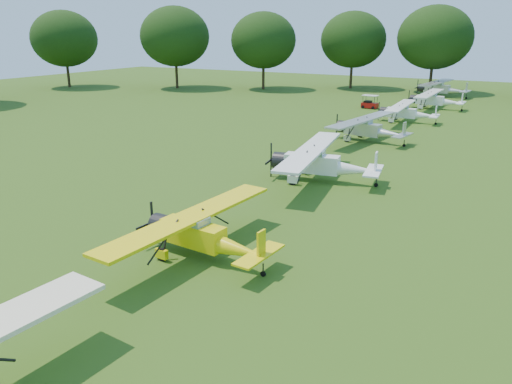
{
  "coord_description": "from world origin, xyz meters",
  "views": [
    {
      "loc": [
        11.74,
        -24.85,
        9.24
      ],
      "look_at": [
        0.22,
        -3.72,
        1.4
      ],
      "focal_mm": 35.0,
      "sensor_mm": 36.0,
      "label": 1
    }
  ],
  "objects_px": {
    "aircraft_3": "(320,161)",
    "aircraft_5": "(406,111)",
    "aircraft_4": "(368,128)",
    "aircraft_6": "(434,99)",
    "golf_cart": "(369,104)",
    "aircraft_7": "(441,88)",
    "aircraft_2": "(201,233)"
  },
  "relations": [
    {
      "from": "aircraft_4",
      "to": "aircraft_2",
      "type": "bearing_deg",
      "value": -79.62
    },
    {
      "from": "aircraft_2",
      "to": "aircraft_6",
      "type": "distance_m",
      "value": 48.31
    },
    {
      "from": "aircraft_3",
      "to": "aircraft_2",
      "type": "bearing_deg",
      "value": -99.53
    },
    {
      "from": "aircraft_3",
      "to": "aircraft_4",
      "type": "distance_m",
      "value": 13.16
    },
    {
      "from": "aircraft_6",
      "to": "aircraft_7",
      "type": "bearing_deg",
      "value": 97.08
    },
    {
      "from": "aircraft_5",
      "to": "aircraft_6",
      "type": "height_order",
      "value": "aircraft_6"
    },
    {
      "from": "aircraft_2",
      "to": "aircraft_4",
      "type": "height_order",
      "value": "aircraft_4"
    },
    {
      "from": "aircraft_4",
      "to": "aircraft_5",
      "type": "distance_m",
      "value": 11.22
    },
    {
      "from": "aircraft_5",
      "to": "aircraft_2",
      "type": "bearing_deg",
      "value": -91.92
    },
    {
      "from": "aircraft_2",
      "to": "aircraft_5",
      "type": "relative_size",
      "value": 1.01
    },
    {
      "from": "aircraft_2",
      "to": "aircraft_5",
      "type": "distance_m",
      "value": 37.24
    },
    {
      "from": "aircraft_2",
      "to": "aircraft_6",
      "type": "height_order",
      "value": "aircraft_6"
    },
    {
      "from": "aircraft_4",
      "to": "aircraft_6",
      "type": "xyz_separation_m",
      "value": [
        1.61,
        22.25,
        -0.0
      ]
    },
    {
      "from": "aircraft_5",
      "to": "aircraft_6",
      "type": "bearing_deg",
      "value": 83.61
    },
    {
      "from": "aircraft_6",
      "to": "golf_cart",
      "type": "height_order",
      "value": "aircraft_6"
    },
    {
      "from": "aircraft_3",
      "to": "aircraft_5",
      "type": "bearing_deg",
      "value": 81.61
    },
    {
      "from": "golf_cart",
      "to": "aircraft_7",
      "type": "bearing_deg",
      "value": 75.23
    },
    {
      "from": "golf_cart",
      "to": "aircraft_4",
      "type": "bearing_deg",
      "value": -68.34
    },
    {
      "from": "aircraft_7",
      "to": "aircraft_6",
      "type": "bearing_deg",
      "value": -77.23
    },
    {
      "from": "aircraft_7",
      "to": "golf_cart",
      "type": "xyz_separation_m",
      "value": [
        -5.81,
        -15.54,
        -0.81
      ]
    },
    {
      "from": "aircraft_2",
      "to": "aircraft_5",
      "type": "xyz_separation_m",
      "value": [
        0.13,
        37.24,
        -0.01
      ]
    },
    {
      "from": "aircraft_4",
      "to": "aircraft_6",
      "type": "distance_m",
      "value": 22.31
    },
    {
      "from": "aircraft_5",
      "to": "golf_cart",
      "type": "relative_size",
      "value": 4.91
    },
    {
      "from": "aircraft_3",
      "to": "aircraft_4",
      "type": "relative_size",
      "value": 1.08
    },
    {
      "from": "aircraft_2",
      "to": "golf_cart",
      "type": "xyz_separation_m",
      "value": [
        -5.99,
        44.99,
        -0.61
      ]
    },
    {
      "from": "aircraft_3",
      "to": "golf_cart",
      "type": "relative_size",
      "value": 5.73
    },
    {
      "from": "aircraft_4",
      "to": "golf_cart",
      "type": "xyz_separation_m",
      "value": [
        -5.41,
        18.94,
        -0.68
      ]
    },
    {
      "from": "aircraft_5",
      "to": "golf_cart",
      "type": "distance_m",
      "value": 9.89
    },
    {
      "from": "aircraft_3",
      "to": "aircraft_6",
      "type": "height_order",
      "value": "aircraft_3"
    },
    {
      "from": "aircraft_4",
      "to": "aircraft_5",
      "type": "xyz_separation_m",
      "value": [
        0.71,
        11.19,
        -0.09
      ]
    },
    {
      "from": "aircraft_2",
      "to": "aircraft_7",
      "type": "distance_m",
      "value": 60.53
    },
    {
      "from": "aircraft_6",
      "to": "aircraft_5",
      "type": "bearing_deg",
      "value": -93.27
    }
  ]
}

